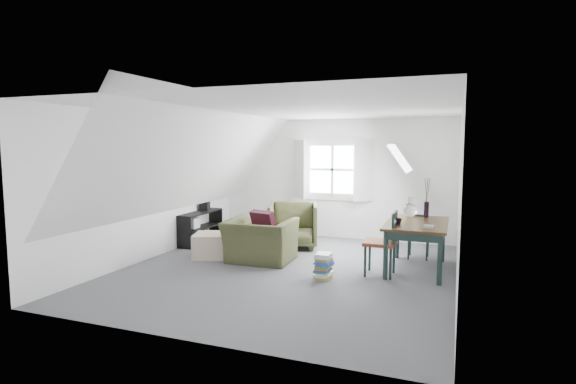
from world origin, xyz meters
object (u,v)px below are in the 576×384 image
at_px(armchair_far, 293,247).
at_px(dining_table, 417,229).
at_px(media_shelf, 198,229).
at_px(magazine_stack, 324,266).
at_px(dining_chair_near, 383,242).
at_px(dining_chair_far, 419,235).
at_px(ottoman, 213,245).
at_px(armchair_near, 260,261).

height_order(armchair_far, dining_table, dining_table).
distance_m(media_shelf, magazine_stack, 3.38).
relative_size(dining_chair_near, magazine_stack, 2.63).
xyz_separation_m(dining_chair_far, dining_chair_near, (-0.43, -1.23, 0.10)).
distance_m(armchair_far, ottoman, 1.63).
relative_size(dining_table, dining_chair_near, 1.55).
bearing_deg(armchair_near, media_shelf, -28.27).
xyz_separation_m(dining_chair_far, media_shelf, (-4.26, -0.27, -0.13)).
relative_size(ottoman, dining_chair_near, 0.63).
bearing_deg(armchair_near, dining_table, -172.99).
bearing_deg(armchair_far, dining_chair_near, -52.21).
bearing_deg(ottoman, dining_table, 6.65).
xyz_separation_m(armchair_near, dining_chair_far, (2.49, 1.15, 0.42)).
height_order(dining_table, media_shelf, dining_table).
relative_size(dining_chair_far, magazine_stack, 2.14).
relative_size(dining_chair_far, media_shelf, 0.65).
xyz_separation_m(armchair_far, ottoman, (-1.06, -1.22, 0.21)).
height_order(ottoman, dining_table, dining_table).
relative_size(dining_table, media_shelf, 1.24).
bearing_deg(media_shelf, ottoman, -46.41).
height_order(armchair_near, dining_chair_near, dining_chair_near).
bearing_deg(ottoman, dining_chair_near, -1.53).
distance_m(armchair_near, armchair_far, 1.23).
height_order(ottoman, magazine_stack, ottoman).
relative_size(armchair_near, dining_chair_far, 1.38).
distance_m(armchair_far, media_shelf, 1.97).
height_order(ottoman, dining_chair_far, dining_chair_far).
height_order(dining_chair_near, magazine_stack, dining_chair_near).
relative_size(ottoman, media_shelf, 0.51).
relative_size(dining_chair_far, dining_chair_near, 0.81).
bearing_deg(dining_table, armchair_far, 157.06).
relative_size(ottoman, magazine_stack, 1.67).
height_order(armchair_near, ottoman, ottoman).
height_order(dining_chair_far, media_shelf, dining_chair_far).
bearing_deg(armchair_near, dining_chair_near, 175.73).
height_order(armchair_near, media_shelf, media_shelf).
bearing_deg(ottoman, magazine_stack, -14.19).
bearing_deg(armchair_far, armchair_near, -114.85).
height_order(armchair_far, media_shelf, media_shelf).
bearing_deg(dining_chair_near, dining_table, 146.78).
bearing_deg(armchair_near, magazine_stack, 154.43).
distance_m(armchair_near, media_shelf, 2.00).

